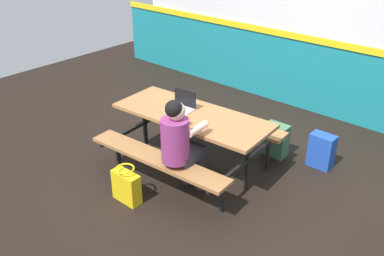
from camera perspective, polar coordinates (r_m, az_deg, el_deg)
name	(u,v)px	position (r m, az deg, el deg)	size (l,w,h in m)	color
ground_plane	(202,172)	(5.26, 1.38, -5.97)	(10.00, 10.00, 0.02)	black
accent_backdrop	(312,31)	(6.77, 15.83, 12.40)	(8.00, 0.14, 2.60)	teal
picnic_table_main	(192,126)	(5.06, 0.00, 0.25)	(1.96, 1.67, 0.74)	#9E6B3D
student_nearer	(180,141)	(4.47, -1.65, -1.77)	(0.38, 0.53, 1.21)	#2D2D38
laptop_silver	(182,105)	(5.10, -1.39, 3.09)	(0.33, 0.24, 0.22)	silver
backpack_dark	(276,140)	(5.61, 11.29, -1.61)	(0.30, 0.22, 0.44)	#3F724C
tote_bag_bright	(126,186)	(4.72, -8.83, -7.75)	(0.34, 0.21, 0.43)	yellow
satchel_spare	(322,151)	(5.50, 17.07, -2.96)	(0.30, 0.22, 0.44)	#1E47B2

